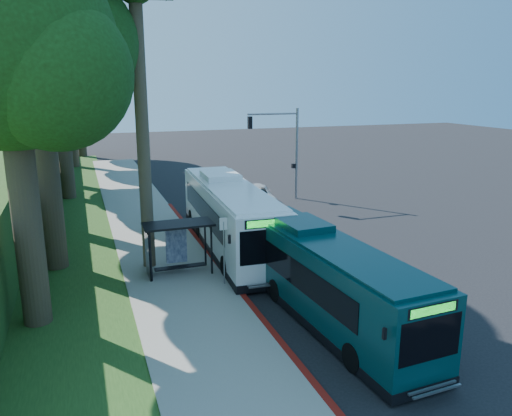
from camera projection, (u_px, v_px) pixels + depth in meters
name	position (u px, v px, depth m)	size (l,w,h in m)	color
ground	(291.00, 241.00, 28.58)	(140.00, 140.00, 0.00)	black
sidewalk	(163.00, 255.00, 26.18)	(4.50, 70.00, 0.12)	gray
red_curb	(227.00, 276.00, 23.28)	(0.25, 30.00, 0.13)	maroon
grass_verge	(50.00, 239.00, 28.88)	(8.00, 70.00, 0.06)	#234719
bus_shelter	(173.00, 238.00, 23.16)	(3.20, 1.51, 2.55)	black
stop_sign_pole	(224.00, 242.00, 21.74)	(0.35, 0.06, 3.17)	gray
traffic_signal_pole	(285.00, 143.00, 37.88)	(4.10, 0.30, 7.00)	gray
tree_0	(35.00, 27.00, 21.79)	(8.40, 8.00, 15.70)	#382B1E
tree_1	(23.00, 12.00, 28.40)	(10.50, 10.00, 18.26)	#382B1E
tree_2	(58.00, 60.00, 36.74)	(8.82, 8.40, 15.12)	#382B1E
tree_3	(34.00, 45.00, 43.02)	(10.08, 9.60, 17.28)	#382B1E
tree_4	(68.00, 74.00, 51.69)	(8.40, 8.00, 14.14)	#382B1E
tree_5	(78.00, 82.00, 59.51)	(7.35, 7.00, 12.86)	#382B1E
tree_6	(11.00, 55.00, 16.50)	(7.56, 7.20, 13.74)	#382B1E
white_bus	(229.00, 215.00, 27.07)	(3.35, 13.01, 3.84)	white
teal_bus	(324.00, 276.00, 19.05)	(3.08, 11.50, 3.39)	#093336
pickup	(255.00, 196.00, 36.49)	(2.59, 5.61, 1.56)	silver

